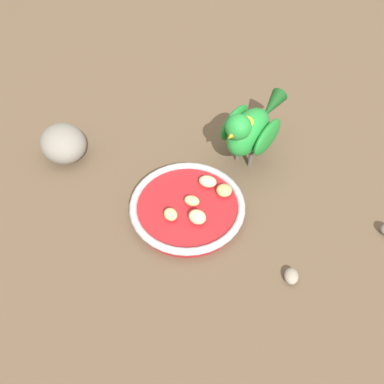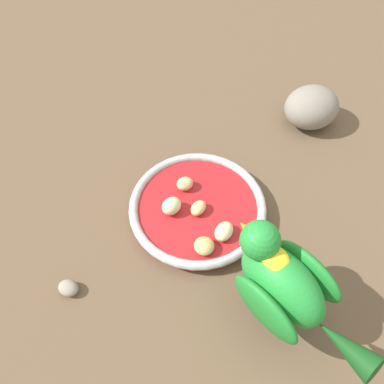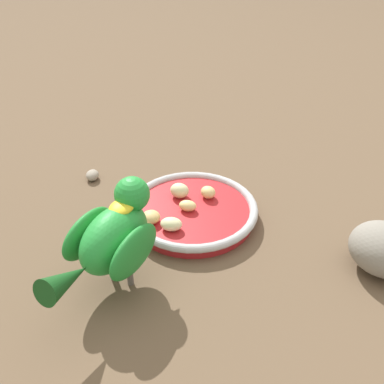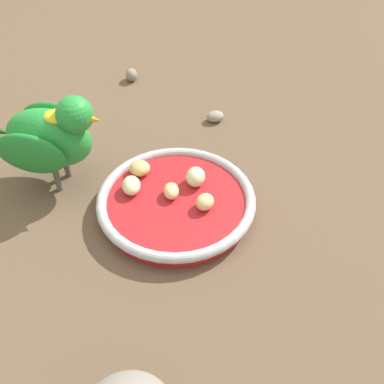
{
  "view_description": "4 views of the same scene",
  "coord_description": "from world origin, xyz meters",
  "px_view_note": "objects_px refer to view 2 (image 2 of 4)",
  "views": [
    {
      "loc": [
        0.19,
        0.43,
        0.61
      ],
      "look_at": [
        0.02,
        0.0,
        0.06
      ],
      "focal_mm": 36.84,
      "sensor_mm": 36.0,
      "label": 1
    },
    {
      "loc": [
        -0.3,
        0.05,
        0.52
      ],
      "look_at": [
        0.02,
        0.01,
        0.07
      ],
      "focal_mm": 35.22,
      "sensor_mm": 36.0,
      "label": 2
    },
    {
      "loc": [
        -0.28,
        -0.57,
        0.5
      ],
      "look_at": [
        0.04,
        0.02,
        0.04
      ],
      "focal_mm": 44.93,
      "sensor_mm": 36.0,
      "label": 3
    },
    {
      "loc": [
        0.35,
        -0.29,
        0.45
      ],
      "look_at": [
        0.05,
        0.01,
        0.05
      ],
      "focal_mm": 41.53,
      "sensor_mm": 36.0,
      "label": 4
    }
  ],
  "objects_px": {
    "apple_piece_2": "(205,246)",
    "apple_piece_4": "(200,208)",
    "apple_piece_3": "(172,206)",
    "pebble_0": "(68,288)",
    "apple_piece_0": "(224,231)",
    "apple_piece_1": "(185,184)",
    "feeding_bowl": "(200,208)",
    "rock_large": "(312,107)",
    "parrot": "(285,285)"
  },
  "relations": [
    {
      "from": "apple_piece_4",
      "to": "feeding_bowl",
      "type": "bearing_deg",
      "value": -12.91
    },
    {
      "from": "feeding_bowl",
      "to": "apple_piece_1",
      "type": "xyz_separation_m",
      "value": [
        0.04,
        0.02,
        0.02
      ]
    },
    {
      "from": "apple_piece_4",
      "to": "parrot",
      "type": "bearing_deg",
      "value": -152.62
    },
    {
      "from": "apple_piece_1",
      "to": "pebble_0",
      "type": "xyz_separation_m",
      "value": [
        -0.15,
        0.18,
        -0.02
      ]
    },
    {
      "from": "apple_piece_3",
      "to": "rock_large",
      "type": "relative_size",
      "value": 0.31
    },
    {
      "from": "feeding_bowl",
      "to": "parrot",
      "type": "distance_m",
      "value": 0.2
    },
    {
      "from": "apple_piece_3",
      "to": "parrot",
      "type": "height_order",
      "value": "parrot"
    },
    {
      "from": "apple_piece_1",
      "to": "apple_piece_2",
      "type": "relative_size",
      "value": 0.9
    },
    {
      "from": "apple_piece_2",
      "to": "apple_piece_4",
      "type": "xyz_separation_m",
      "value": [
        0.07,
        -0.0,
        -0.0
      ]
    },
    {
      "from": "apple_piece_0",
      "to": "apple_piece_1",
      "type": "height_order",
      "value": "same"
    },
    {
      "from": "feeding_bowl",
      "to": "pebble_0",
      "type": "xyz_separation_m",
      "value": [
        -0.11,
        0.2,
        -0.01
      ]
    },
    {
      "from": "feeding_bowl",
      "to": "apple_piece_4",
      "type": "distance_m",
      "value": 0.02
    },
    {
      "from": "feeding_bowl",
      "to": "pebble_0",
      "type": "height_order",
      "value": "feeding_bowl"
    },
    {
      "from": "apple_piece_3",
      "to": "pebble_0",
      "type": "bearing_deg",
      "value": 124.05
    },
    {
      "from": "apple_piece_3",
      "to": "feeding_bowl",
      "type": "bearing_deg",
      "value": -85.91
    },
    {
      "from": "apple_piece_2",
      "to": "pebble_0",
      "type": "relative_size",
      "value": 1.0
    },
    {
      "from": "apple_piece_2",
      "to": "apple_piece_3",
      "type": "xyz_separation_m",
      "value": [
        0.07,
        0.04,
        0.0
      ]
    },
    {
      "from": "rock_large",
      "to": "pebble_0",
      "type": "height_order",
      "value": "rock_large"
    },
    {
      "from": "apple_piece_0",
      "to": "apple_piece_2",
      "type": "relative_size",
      "value": 1.15
    },
    {
      "from": "apple_piece_3",
      "to": "rock_large",
      "type": "distance_m",
      "value": 0.34
    },
    {
      "from": "apple_piece_2",
      "to": "apple_piece_0",
      "type": "bearing_deg",
      "value": -56.58
    },
    {
      "from": "apple_piece_2",
      "to": "rock_large",
      "type": "relative_size",
      "value": 0.29
    },
    {
      "from": "apple_piece_3",
      "to": "rock_large",
      "type": "xyz_separation_m",
      "value": [
        0.19,
        -0.28,
        0.0
      ]
    },
    {
      "from": "parrot",
      "to": "rock_large",
      "type": "xyz_separation_m",
      "value": [
        0.35,
        -0.16,
        -0.05
      ]
    },
    {
      "from": "apple_piece_4",
      "to": "parrot",
      "type": "xyz_separation_m",
      "value": [
        -0.16,
        -0.08,
        0.06
      ]
    },
    {
      "from": "apple_piece_3",
      "to": "apple_piece_4",
      "type": "bearing_deg",
      "value": -98.05
    },
    {
      "from": "apple_piece_3",
      "to": "apple_piece_1",
      "type": "bearing_deg",
      "value": -30.8
    },
    {
      "from": "apple_piece_0",
      "to": "apple_piece_1",
      "type": "distance_m",
      "value": 0.11
    },
    {
      "from": "apple_piece_0",
      "to": "apple_piece_1",
      "type": "bearing_deg",
      "value": 27.08
    },
    {
      "from": "apple_piece_1",
      "to": "rock_large",
      "type": "distance_m",
      "value": 0.3
    },
    {
      "from": "apple_piece_2",
      "to": "parrot",
      "type": "height_order",
      "value": "parrot"
    },
    {
      "from": "apple_piece_1",
      "to": "feeding_bowl",
      "type": "bearing_deg",
      "value": -152.11
    },
    {
      "from": "apple_piece_2",
      "to": "apple_piece_3",
      "type": "relative_size",
      "value": 0.92
    },
    {
      "from": "parrot",
      "to": "apple_piece_3",
      "type": "bearing_deg",
      "value": 5.11
    },
    {
      "from": "apple_piece_1",
      "to": "apple_piece_0",
      "type": "bearing_deg",
      "value": -152.92
    },
    {
      "from": "feeding_bowl",
      "to": "rock_large",
      "type": "distance_m",
      "value": 0.3
    },
    {
      "from": "apple_piece_1",
      "to": "pebble_0",
      "type": "distance_m",
      "value": 0.24
    },
    {
      "from": "rock_large",
      "to": "pebble_0",
      "type": "distance_m",
      "value": 0.53
    },
    {
      "from": "parrot",
      "to": "pebble_0",
      "type": "relative_size",
      "value": 6.51
    },
    {
      "from": "apple_piece_0",
      "to": "apple_piece_3",
      "type": "bearing_deg",
      "value": 54.51
    },
    {
      "from": "feeding_bowl",
      "to": "apple_piece_4",
      "type": "xyz_separation_m",
      "value": [
        -0.01,
        0.0,
        0.01
      ]
    },
    {
      "from": "rock_large",
      "to": "apple_piece_0",
      "type": "bearing_deg",
      "value": 139.38
    },
    {
      "from": "apple_piece_0",
      "to": "apple_piece_2",
      "type": "height_order",
      "value": "apple_piece_0"
    },
    {
      "from": "apple_piece_3",
      "to": "parrot",
      "type": "distance_m",
      "value": 0.21
    },
    {
      "from": "apple_piece_3",
      "to": "apple_piece_0",
      "type": "bearing_deg",
      "value": -125.49
    },
    {
      "from": "feeding_bowl",
      "to": "apple_piece_2",
      "type": "xyz_separation_m",
      "value": [
        -0.08,
        0.0,
        0.02
      ]
    },
    {
      "from": "parrot",
      "to": "apple_piece_0",
      "type": "bearing_deg",
      "value": -7.35
    },
    {
      "from": "apple_piece_1",
      "to": "apple_piece_3",
      "type": "relative_size",
      "value": 0.83
    },
    {
      "from": "apple_piece_3",
      "to": "pebble_0",
      "type": "distance_m",
      "value": 0.19
    },
    {
      "from": "apple_piece_1",
      "to": "apple_piece_2",
      "type": "distance_m",
      "value": 0.12
    }
  ]
}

